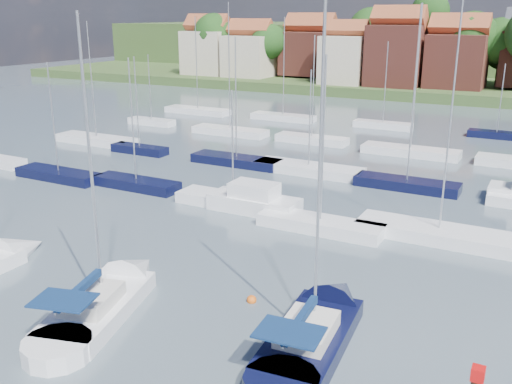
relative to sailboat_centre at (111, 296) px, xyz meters
The scene contains 6 objects.
ground 36.51m from the sailboat_centre, 82.04° to the left, with size 260.00×260.00×0.00m, color #404D58.
sailboat_centre is the anchor object (origin of this frame).
sailboat_navy 10.90m from the sailboat_centre, 12.87° to the left, with size 4.07×11.89×16.16m.
buoy_e 7.29m from the sailboat_centre, 28.57° to the left, with size 0.52×0.52×0.52m, color #D85914.
marina_field 32.08m from the sailboat_centre, 77.46° to the left, with size 79.62×41.41×15.93m.
far_shore_town 129.10m from the sailboat_centre, 86.76° to the left, with size 212.46×90.00×22.27m.
Camera 1 is at (14.07, -16.08, 14.29)m, focal length 40.00 mm.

